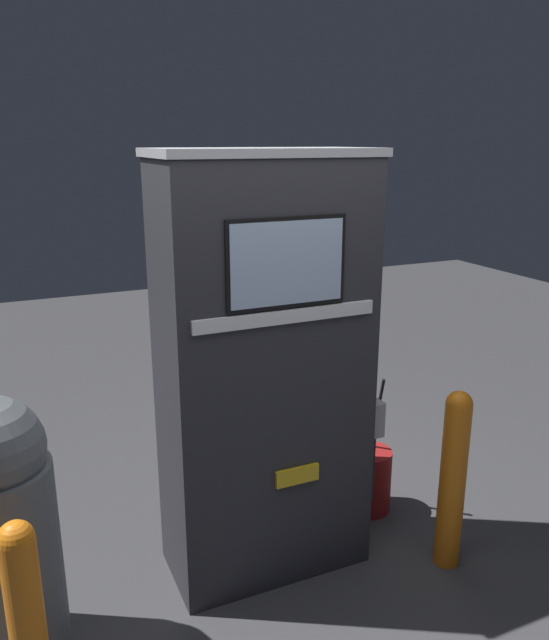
# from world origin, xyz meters

# --- Properties ---
(ground_plane) EXTENTS (14.00, 14.00, 0.00)m
(ground_plane) POSITION_xyz_m (0.00, 0.00, 0.00)
(ground_plane) COLOR #38383A
(gas_pump) EXTENTS (1.13, 0.55, 2.20)m
(gas_pump) POSITION_xyz_m (0.00, 0.26, 1.10)
(gas_pump) COLOR #28282D
(gas_pump) RESTS_ON ground_plane
(safety_bollard) EXTENTS (0.14, 0.14, 1.01)m
(safety_bollard) POSITION_xyz_m (0.89, -0.18, 0.53)
(safety_bollard) COLOR orange
(safety_bollard) RESTS_ON ground_plane
(safety_bollard_far) EXTENTS (0.14, 0.14, 0.92)m
(safety_bollard_far) POSITION_xyz_m (-1.23, -0.33, 0.49)
(safety_bollard_far) COLOR orange
(safety_bollard_far) RESTS_ON ground_plane
(squeegee_bucket) EXTENTS (0.28, 0.28, 0.88)m
(squeegee_bucket) POSITION_xyz_m (0.78, 0.44, 0.20)
(squeegee_bucket) COLOR maroon
(squeegee_bucket) RESTS_ON ground_plane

